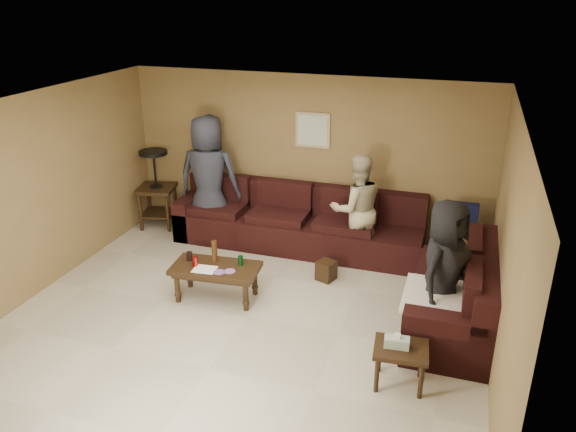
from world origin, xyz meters
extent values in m
plane|color=beige|center=(0.00, 0.00, 0.00)|extent=(5.50, 5.50, 0.00)
cube|color=white|center=(0.00, 0.00, 2.45)|extent=(5.50, 5.00, 0.10)
cube|color=olive|center=(0.00, 2.50, 1.25)|extent=(5.50, 0.10, 2.50)
cube|color=olive|center=(0.00, -2.50, 1.25)|extent=(5.50, 0.10, 2.50)
cube|color=olive|center=(-2.75, 0.00, 1.25)|extent=(0.10, 5.00, 2.50)
cube|color=olive|center=(2.75, 0.00, 1.25)|extent=(0.10, 5.00, 2.50)
cube|color=black|center=(0.00, 2.05, 0.23)|extent=(3.70, 0.90, 0.45)
cube|color=black|center=(0.00, 2.38, 0.68)|extent=(3.70, 0.24, 0.45)
cube|color=black|center=(-1.73, 2.05, 0.32)|extent=(0.24, 0.90, 0.63)
cube|color=black|center=(2.30, 0.60, 0.23)|extent=(0.90, 2.00, 0.45)
cube|color=black|center=(2.63, 0.60, 0.68)|extent=(0.24, 2.00, 0.45)
cube|color=black|center=(2.30, -0.28, 0.32)|extent=(0.90, 0.24, 0.63)
cube|color=black|center=(2.30, 2.05, 0.75)|extent=(0.45, 0.14, 0.45)
cube|color=white|center=(2.30, 0.15, 0.58)|extent=(1.00, 0.85, 0.04)
cube|color=#301E10|center=(-0.51, 0.30, 0.42)|extent=(1.12, 0.64, 0.06)
cube|color=#301E10|center=(-0.51, 0.30, 0.36)|extent=(1.04, 0.55, 0.05)
cylinder|color=#301E10|center=(-0.93, 0.06, 0.20)|extent=(0.07, 0.07, 0.39)
cylinder|color=#301E10|center=(-0.05, 0.14, 0.20)|extent=(0.07, 0.07, 0.39)
cylinder|color=#301E10|center=(-0.97, 0.45, 0.20)|extent=(0.07, 0.07, 0.39)
cylinder|color=#301E10|center=(-0.09, 0.53, 0.20)|extent=(0.07, 0.07, 0.39)
cylinder|color=#AF1814|center=(-0.75, 0.22, 0.51)|extent=(0.07, 0.07, 0.12)
cylinder|color=#116324|center=(-0.23, 0.42, 0.51)|extent=(0.07, 0.07, 0.12)
cylinder|color=#3D230E|center=(-0.57, 0.41, 0.59)|extent=(0.07, 0.07, 0.28)
cylinder|color=black|center=(-0.89, 0.34, 0.51)|extent=(0.08, 0.08, 0.11)
cube|color=white|center=(-0.60, 0.17, 0.45)|extent=(0.30, 0.24, 0.00)
cylinder|color=#D54B86|center=(-0.40, 0.16, 0.45)|extent=(0.14, 0.14, 0.01)
cylinder|color=#D54B86|center=(-0.29, 0.22, 0.45)|extent=(0.14, 0.14, 0.01)
cube|color=#301E10|center=(-2.38, 2.11, 0.65)|extent=(0.67, 0.67, 0.06)
cube|color=#301E10|center=(-2.38, 2.11, 0.22)|extent=(0.59, 0.59, 0.03)
cylinder|color=#301E10|center=(-2.55, 1.84, 0.32)|extent=(0.06, 0.06, 0.65)
cylinder|color=#301E10|center=(-2.11, 1.94, 0.32)|extent=(0.06, 0.06, 0.65)
cylinder|color=#301E10|center=(-2.65, 2.28, 0.32)|extent=(0.06, 0.06, 0.65)
cylinder|color=#301E10|center=(-2.21, 2.38, 0.32)|extent=(0.06, 0.06, 0.65)
cylinder|color=black|center=(-2.38, 2.11, 0.69)|extent=(0.20, 0.20, 0.03)
cylinder|color=black|center=(-2.38, 2.11, 0.97)|extent=(0.03, 0.03, 0.53)
cylinder|color=black|center=(-2.38, 2.11, 1.24)|extent=(0.45, 0.45, 0.06)
cube|color=#301E10|center=(1.89, -0.66, 0.41)|extent=(0.56, 0.47, 0.05)
cylinder|color=#301E10|center=(1.70, -0.84, 0.20)|extent=(0.05, 0.05, 0.41)
cylinder|color=#301E10|center=(2.12, -0.80, 0.20)|extent=(0.05, 0.05, 0.41)
cylinder|color=#301E10|center=(1.67, -0.52, 0.20)|extent=(0.05, 0.05, 0.41)
cylinder|color=#301E10|center=(2.09, -0.48, 0.20)|extent=(0.05, 0.05, 0.41)
cube|color=silver|center=(1.85, -0.66, 0.48)|extent=(0.25, 0.14, 0.10)
cube|color=white|center=(1.85, -0.66, 0.55)|extent=(0.06, 0.04, 0.05)
cube|color=#301E10|center=(0.68, 1.19, 0.13)|extent=(0.28, 0.28, 0.27)
cube|color=tan|center=(0.10, 2.48, 1.70)|extent=(0.52, 0.03, 0.52)
cube|color=silver|center=(0.10, 2.46, 1.70)|extent=(0.44, 0.01, 0.44)
imported|color=#272A37|center=(-1.37, 1.98, 0.96)|extent=(1.01, 0.73, 1.93)
imported|color=#BEB58D|center=(0.92, 1.88, 0.78)|extent=(0.95, 0.89, 1.57)
imported|color=black|center=(2.19, 0.33, 0.81)|extent=(0.80, 0.93, 1.62)
camera|label=1|loc=(2.25, -5.29, 3.67)|focal=35.00mm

